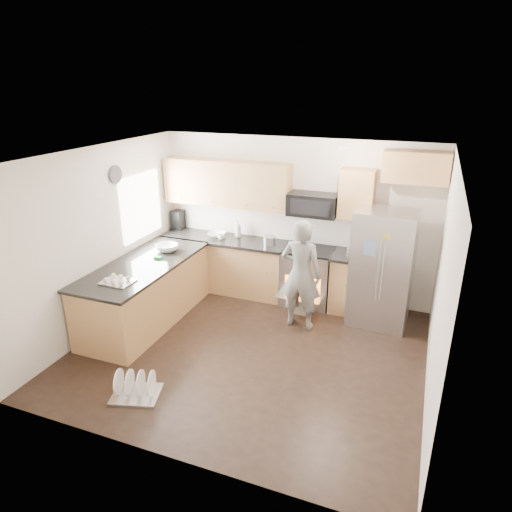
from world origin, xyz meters
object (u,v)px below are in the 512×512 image
at_px(refrigerator, 382,268).
at_px(person, 301,275).
at_px(stove_range, 309,264).
at_px(dish_rack, 136,389).

bearing_deg(refrigerator, person, -149.90).
relative_size(stove_range, refrigerator, 1.04).
relative_size(stove_range, person, 1.09).
bearing_deg(stove_range, dish_rack, -111.95).
distance_m(refrigerator, dish_rack, 3.73).
height_order(stove_range, refrigerator, stove_range).
bearing_deg(person, dish_rack, 62.40).
distance_m(stove_range, person, 0.80).
relative_size(refrigerator, person, 1.05).
height_order(person, dish_rack, person).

